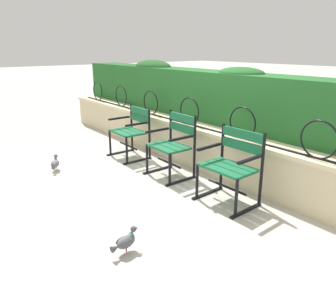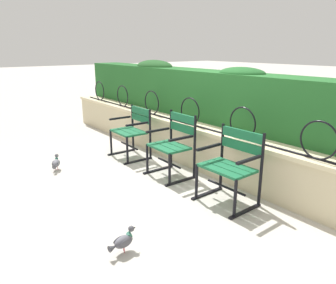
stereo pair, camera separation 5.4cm
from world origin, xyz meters
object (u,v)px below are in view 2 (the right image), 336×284
(park_chair_right, at_px, (231,164))
(pigeon_far_side, at_px, (123,241))
(park_chair_left, at_px, (133,130))
(park_chair_centre, at_px, (173,144))
(pigeon_near_chairs, at_px, (56,163))

(park_chair_right, relative_size, pigeon_far_side, 3.00)
(park_chair_left, xyz_separation_m, park_chair_centre, (1.07, 0.01, 0.01))
(park_chair_centre, relative_size, pigeon_far_side, 3.09)
(park_chair_centre, relative_size, pigeon_near_chairs, 3.34)
(park_chair_right, relative_size, pigeon_near_chairs, 3.25)
(park_chair_left, xyz_separation_m, park_chair_right, (2.13, 0.03, 0.01))
(park_chair_centre, xyz_separation_m, pigeon_near_chairs, (-1.22, -1.27, -0.36))
(park_chair_centre, xyz_separation_m, park_chair_right, (1.06, 0.01, -0.00))
(pigeon_near_chairs, height_order, pigeon_far_side, same)
(park_chair_right, xyz_separation_m, pigeon_near_chairs, (-2.28, -1.28, -0.36))
(pigeon_near_chairs, distance_m, pigeon_far_side, 2.40)
(park_chair_centre, relative_size, park_chair_right, 1.03)
(pigeon_far_side, bearing_deg, park_chair_right, 94.05)
(park_chair_left, relative_size, pigeon_near_chairs, 3.07)
(park_chair_left, relative_size, pigeon_far_side, 2.84)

